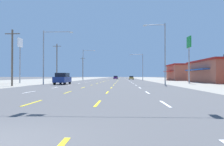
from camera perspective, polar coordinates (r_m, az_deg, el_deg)
The scene contains 20 objects.
ground_plane at distance 70.18m, azimuth 0.13°, elevation -2.00°, with size 572.00×572.00×0.00m, color #4C4C4F.
lot_apron_left at distance 75.41m, azimuth -19.03°, elevation -1.87°, with size 28.00×440.00×0.01m, color gray.
lot_apron_right at distance 73.41m, azimuth 19.82°, elevation -1.90°, with size 28.00×440.00×0.01m, color gray.
lane_markings at distance 108.65m, azimuth 1.00°, elevation -1.58°, with size 10.64×227.60×0.01m.
signal_span_wire at distance 12.85m, azimuth -10.46°, elevation 17.16°, with size 26.76×0.52×9.41m.
suv_far_left_nearest at distance 37.44m, azimuth -13.16°, elevation -1.44°, with size 1.98×4.90×1.98m.
sedan_far_right_near at distance 88.58m, azimuth 5.18°, elevation -1.27°, with size 1.80×4.50×1.46m.
hatchback_center_turn_mid at distance 97.55m, azimuth 0.93°, elevation -1.21°, with size 1.72×3.90×1.54m.
hatchback_center_turn_midfar at distance 115.47m, azimuth 1.12°, elevation -1.15°, with size 1.72×3.90×1.54m.
storefront_right_row_1 at distance 52.91m, azimuth 27.49°, elevation 0.43°, with size 11.78×17.24×4.99m.
storefront_right_row_2 at distance 74.37m, azimuth 18.81°, elevation 0.17°, with size 10.84×13.13×5.30m.
pole_sign_left_row_1 at distance 47.34m, azimuth -23.45°, elevation 5.78°, with size 0.24×1.85×9.15m.
pole_sign_right_row_1 at distance 44.50m, azimuth 19.95°, elevation 6.47°, with size 0.24×2.21×9.19m.
streetlight_left_row_0 at distance 37.52m, azimuth -17.06°, elevation 5.32°, with size 5.08×0.26×9.13m.
streetlight_right_row_0 at distance 36.05m, azimuth 13.54°, elevation 6.13°, with size 3.66×0.26×10.15m.
streetlight_left_row_1 at distance 73.21m, azimuth -7.46°, elevation 2.77°, with size 4.23×0.26×10.45m.
streetlight_right_row_1 at distance 72.36m, azimuth 7.85°, elevation 2.23°, with size 4.49×0.26×8.99m.
utility_pole_left_row_0 at distance 34.22m, azimuth -25.22°, elevation 4.04°, with size 2.20×0.26×8.22m.
utility_pole_left_row_1 at distance 59.58m, azimuth -14.58°, elevation 2.89°, with size 2.20×0.26×10.16m.
utility_pole_left_row_2 at distance 95.33m, azimuth -7.86°, elevation 1.41°, with size 2.20×0.26×9.89m.
Camera 1 is at (3.00, -4.10, 1.44)m, focal length 34.05 mm.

